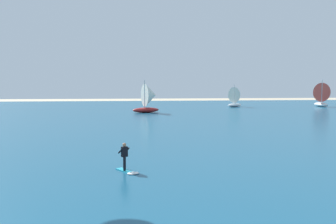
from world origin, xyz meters
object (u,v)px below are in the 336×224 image
kitesurfer (126,161)px  sailboat_far_left (236,97)px  sailboat_heeled_over (320,94)px  sailboat_near_shore (149,98)px

kitesurfer → sailboat_far_left: 58.33m
sailboat_far_left → sailboat_heeled_over: bearing=-1.5°
sailboat_near_shore → sailboat_far_left: bearing=34.3°
sailboat_heeled_over → kitesurfer: bearing=-125.6°
sailboat_near_shore → kitesurfer: bearing=-94.6°
sailboat_far_left → sailboat_near_shore: (-18.02, -12.28, 0.43)m
kitesurfer → sailboat_heeled_over: (38.56, 53.80, 1.87)m
kitesurfer → sailboat_far_left: sailboat_far_left is taller
sailboat_far_left → sailboat_heeled_over: size_ratio=0.82×
sailboat_far_left → sailboat_near_shore: sailboat_near_shore is taller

